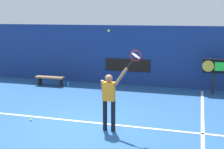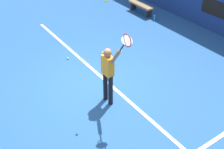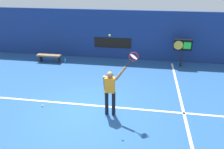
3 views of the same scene
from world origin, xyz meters
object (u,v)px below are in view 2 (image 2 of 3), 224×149
Objects in this scene: tennis_player at (108,72)px; court_bench at (141,6)px; tennis_ball at (106,1)px; tennis_racket at (126,41)px; water_bottle at (154,18)px; spare_ball at (68,58)px.

court_bench is at bearing 132.62° from tennis_player.
tennis_ball is 6.99m from court_bench.
tennis_racket is 6.68m from water_bottle.
tennis_racket is 8.77× the size of spare_ball.
tennis_ball is at bearing -54.48° from water_bottle.
tennis_ball is 3.93m from spare_ball.
tennis_player is at bearing 69.14° from tennis_ball.
water_bottle is at bearing 0.00° from court_bench.
court_bench is at bearing 180.00° from water_bottle.
spare_ball is at bearing 177.19° from tennis_ball.
water_bottle is (-3.42, 4.79, -2.81)m from tennis_ball.
spare_ball is at bearing 177.73° from tennis_player.
water_bottle is (-3.43, 4.77, -0.89)m from tennis_player.
tennis_player reaches higher than spare_ball.
tennis_racket reaches higher than court_bench.
tennis_racket reaches higher than spare_ball.
water_bottle is (-4.18, 4.77, -2.11)m from tennis_racket.
water_bottle is at bearing 125.52° from tennis_ball.
tennis_player is 1.43m from tennis_racket.
tennis_racket is (0.74, -0.00, 1.22)m from tennis_player.
tennis_racket is at bearing -42.93° from court_bench.
court_bench is (-4.39, 4.77, -0.67)m from tennis_player.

